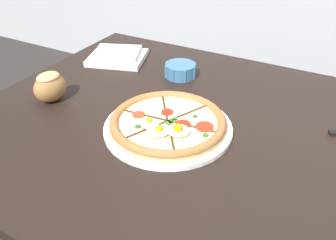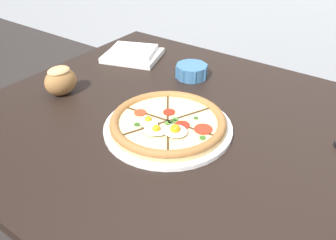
# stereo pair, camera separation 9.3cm
# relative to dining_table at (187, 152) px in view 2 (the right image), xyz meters

# --- Properties ---
(dining_table) EXTENTS (1.19, 0.99, 0.73)m
(dining_table) POSITION_rel_dining_table_xyz_m (0.00, 0.00, 0.00)
(dining_table) COLOR black
(dining_table) RESTS_ON ground_plane
(pizza) EXTENTS (0.34, 0.34, 0.05)m
(pizza) POSITION_rel_dining_table_xyz_m (-0.03, -0.05, 0.11)
(pizza) COLOR white
(pizza) RESTS_ON dining_table
(ramekin_bowl) EXTENTS (0.11, 0.11, 0.05)m
(ramekin_bowl) POSITION_rel_dining_table_xyz_m (-0.15, 0.25, 0.12)
(ramekin_bowl) COLOR teal
(ramekin_bowl) RESTS_ON dining_table
(napkin_folded) EXTENTS (0.24, 0.22, 0.04)m
(napkin_folded) POSITION_rel_dining_table_xyz_m (-0.41, 0.26, 0.11)
(napkin_folded) COLOR silver
(napkin_folded) RESTS_ON dining_table
(bread_piece_near) EXTENTS (0.09, 0.11, 0.09)m
(bread_piece_near) POSITION_rel_dining_table_xyz_m (-0.41, -0.08, 0.14)
(bread_piece_near) COLOR #A3703D
(bread_piece_near) RESTS_ON dining_table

